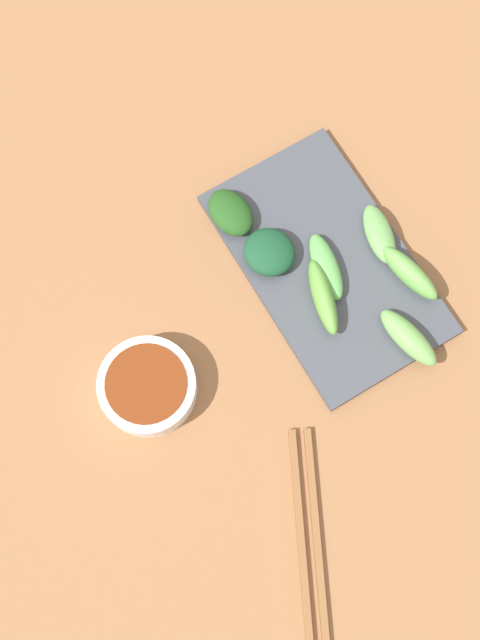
# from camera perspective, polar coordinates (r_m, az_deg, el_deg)

# --- Properties ---
(tabletop) EXTENTS (2.10, 2.10, 0.02)m
(tabletop) POSITION_cam_1_polar(r_m,az_deg,el_deg) (0.97, 0.03, -1.34)
(tabletop) COLOR #966741
(tabletop) RESTS_ON ground
(sauce_bowl) EXTENTS (0.11, 0.11, 0.04)m
(sauce_bowl) POSITION_cam_1_polar(r_m,az_deg,el_deg) (0.93, -6.44, -4.72)
(sauce_bowl) COLOR white
(sauce_bowl) RESTS_ON tabletop
(serving_plate) EXTENTS (0.18, 0.31, 0.01)m
(serving_plate) POSITION_cam_1_polar(r_m,az_deg,el_deg) (0.99, 6.09, 3.94)
(serving_plate) COLOR #434851
(serving_plate) RESTS_ON tabletop
(broccoli_stalk_0) EXTENTS (0.05, 0.10, 0.03)m
(broccoli_stalk_0) POSITION_cam_1_polar(r_m,az_deg,el_deg) (0.95, 5.83, 1.61)
(broccoli_stalk_0) COLOR #62A040
(broccoli_stalk_0) RESTS_ON serving_plate
(broccoli_leafy_1) EXTENTS (0.08, 0.08, 0.03)m
(broccoli_leafy_1) POSITION_cam_1_polar(r_m,az_deg,el_deg) (0.96, 2.06, 4.77)
(broccoli_leafy_1) COLOR #194B2E
(broccoli_leafy_1) RESTS_ON serving_plate
(broccoli_stalk_2) EXTENTS (0.05, 0.09, 0.03)m
(broccoli_stalk_2) POSITION_cam_1_polar(r_m,az_deg,el_deg) (0.95, 11.70, -1.22)
(broccoli_stalk_2) COLOR #6EA956
(broccoli_stalk_2) RESTS_ON serving_plate
(broccoli_leafy_3) EXTENTS (0.05, 0.07, 0.03)m
(broccoli_leafy_3) POSITION_cam_1_polar(r_m,az_deg,el_deg) (0.98, -0.66, 7.52)
(broccoli_leafy_3) COLOR #22521C
(broccoli_leafy_3) RESTS_ON serving_plate
(broccoli_stalk_4) EXTENTS (0.04, 0.09, 0.03)m
(broccoli_stalk_4) POSITION_cam_1_polar(r_m,az_deg,el_deg) (0.97, 11.78, 3.24)
(broccoli_stalk_4) COLOR #68AB4E
(broccoli_stalk_4) RESTS_ON serving_plate
(broccoli_stalk_5) EXTENTS (0.05, 0.08, 0.02)m
(broccoli_stalk_5) POSITION_cam_1_polar(r_m,az_deg,el_deg) (0.99, 9.72, 5.95)
(broccoli_stalk_5) COLOR #68A656
(broccoli_stalk_5) RESTS_ON serving_plate
(broccoli_stalk_6) EXTENTS (0.05, 0.09, 0.02)m
(broccoli_stalk_6) POSITION_cam_1_polar(r_m,az_deg,el_deg) (0.97, 6.04, 3.71)
(broccoli_stalk_6) COLOR #60B156
(broccoli_stalk_6) RESTS_ON serving_plate
(chopsticks) EXTENTS (0.13, 0.22, 0.01)m
(chopsticks) POSITION_cam_1_polar(r_m,az_deg,el_deg) (0.93, 4.80, -14.65)
(chopsticks) COLOR brown
(chopsticks) RESTS_ON tabletop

